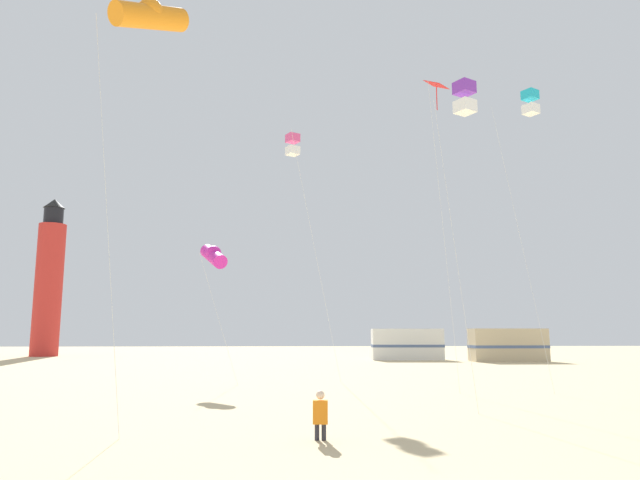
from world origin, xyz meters
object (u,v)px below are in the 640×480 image
Objects in this scene: kite_box_violet at (465,98)px; kite_diamond_scarlet at (437,100)px; kite_flyer_standing at (320,415)px; kite_tube_magenta at (214,255)px; rv_van_tan at (508,345)px; kite_box_rainbow at (293,145)px; rv_van_white at (407,344)px; kite_tube_orange at (150,16)px; lighthouse_distant at (49,281)px; kite_box_cyan at (530,103)px.

kite_box_violet is 0.82× the size of kite_diamond_scarlet.
kite_flyer_standing is 0.17× the size of kite_tube_magenta.
rv_van_tan is (22.67, 21.28, -4.88)m from kite_tube_magenta.
kite_box_rainbow is 1.97× the size of rv_van_white.
kite_diamond_scarlet is at bearing -115.85° from rv_van_tan.
kite_box_rainbow is at bearing 118.96° from kite_box_violet.
kite_tube_magenta is 14.67m from kite_box_violet.
lighthouse_distant is (-21.51, 47.61, -3.72)m from kite_tube_orange.
kite_diamond_scarlet is 31.61m from rv_van_white.
kite_box_rainbow reaches higher than kite_tube_magenta.
kite_tube_orange is at bearing -20.49° from kite_flyer_standing.
kite_diamond_scarlet is at bearing -170.31° from kite_box_cyan.
kite_diamond_scarlet is at bearing -23.57° from kite_tube_magenta.
kite_box_rainbow is (-5.99, 10.83, 1.73)m from kite_box_violet.
kite_tube_orange is (-10.20, -3.27, 0.94)m from kite_box_violet.
kite_box_cyan is at bearing -46.05° from lighthouse_distant.
kite_box_violet is (5.36, 5.42, 10.01)m from kite_flyer_standing.
kite_tube_magenta reaches higher than rv_van_white.
rv_van_tan is at bearing -19.41° from rv_van_white.
kite_tube_magenta is 7.28m from kite_box_rainbow.
kite_tube_orange is at bearing -106.64° from kite_box_rainbow.
lighthouse_distant is 2.60× the size of rv_van_tan.
kite_flyer_standing is 0.08× the size of kite_diamond_scarlet.
kite_diamond_scarlet is (6.44, -5.42, 0.46)m from kite_box_rainbow.
kite_box_rainbow is 0.77× the size of lighthouse_distant.
kite_box_rainbow is (-0.63, 16.25, 11.73)m from kite_flyer_standing.
rv_van_white is (36.36, -9.75, -6.45)m from lighthouse_distant.
kite_tube_orange reaches higher than kite_box_violet.
kite_box_cyan is at bearing -22.75° from kite_box_rainbow.
kite_diamond_scarlet is at bearing 39.15° from kite_tube_orange.
kite_tube_magenta is 13.05m from kite_diamond_scarlet.
kite_tube_magenta is 1.06× the size of rv_van_white.
kite_tube_orange is at bearing -108.21° from rv_van_white.
lighthouse_distant is at bearing 133.95° from kite_box_cyan.
kite_box_violet is 54.58m from lighthouse_distant.
kite_box_violet is at bearing -45.06° from kite_tube_magenta.
kite_box_rainbow is 42.48m from lighthouse_distant.
rv_van_white is at bearing -15.02° from lighthouse_distant.
kite_flyer_standing is at bearing -23.99° from kite_tube_orange.
kite_tube_magenta is at bearing 134.94° from kite_box_violet.
kite_tube_orange is 0.90× the size of kite_box_cyan.
kite_box_rainbow is 14.73m from kite_tube_orange.
kite_box_violet is 1.71× the size of rv_van_white.
lighthouse_distant is at bearing 129.56° from kite_diamond_scarlet.
kite_tube_orange is (-10.65, -8.67, -1.25)m from kite_diamond_scarlet.
kite_tube_orange reaches higher than kite_tube_magenta.
kite_tube_magenta is at bearing -57.64° from lighthouse_distant.
kite_box_cyan is at bearing -128.43° from kite_flyer_standing.
kite_box_rainbow is 29.78m from rv_van_tan.
kite_tube_orange is 18.02m from kite_box_cyan.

